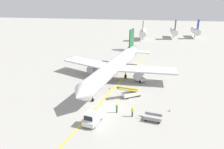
{
  "coord_description": "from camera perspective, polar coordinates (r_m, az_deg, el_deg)",
  "views": [
    {
      "loc": [
        6.25,
        -31.4,
        18.65
      ],
      "look_at": [
        -1.14,
        10.6,
        2.5
      ],
      "focal_mm": 33.09,
      "sensor_mm": 36.0,
      "label": 1
    }
  ],
  "objects": [
    {
      "name": "safety_cone_nose_right",
      "position": [
        41.76,
        -9.84,
        -5.78
      ],
      "size": [
        0.36,
        0.36,
        0.44
      ],
      "primitive_type": "cone",
      "color": "orange",
      "rests_on": "ground"
    },
    {
      "name": "baggage_cart_loaded",
      "position": [
        34.35,
        11.17,
        -11.66
      ],
      "size": [
        3.84,
        1.99,
        0.94
      ],
      "color": "#A5A5A8",
      "rests_on": "ground"
    },
    {
      "name": "pushback_tug",
      "position": [
        32.8,
        -5.6,
        -11.94
      ],
      "size": [
        2.51,
        3.88,
        2.2
      ],
      "color": "silver",
      "rests_on": "ground"
    },
    {
      "name": "safety_cone_wingtip_left",
      "position": [
        44.46,
        -0.59,
        -3.75
      ],
      "size": [
        0.36,
        0.36,
        0.44
      ],
      "primitive_type": "cone",
      "color": "orange",
      "rests_on": "ground"
    },
    {
      "name": "ground_crew_marshaller",
      "position": [
        34.61,
        5.66,
        -10.2
      ],
      "size": [
        0.36,
        0.24,
        1.7
      ],
      "color": "#26262D",
      "rests_on": "ground"
    },
    {
      "name": "distant_aircraft_mid_left",
      "position": [
        104.4,
        16.71,
        11.39
      ],
      "size": [
        3.0,
        10.1,
        8.8
      ],
      "color": "silver",
      "rests_on": "ground"
    },
    {
      "name": "airliner",
      "position": [
        48.56,
        0.85,
        2.46
      ],
      "size": [
        28.06,
        35.14,
        10.1
      ],
      "color": "silver",
      "rests_on": "ground"
    },
    {
      "name": "safety_cone_nose_left",
      "position": [
        37.55,
        15.64,
        -9.51
      ],
      "size": [
        0.36,
        0.36,
        0.44
      ],
      "primitive_type": "cone",
      "color": "orange",
      "rests_on": "ground"
    },
    {
      "name": "ground_crew_wing_walker",
      "position": [
        35.55,
        1.33,
        -9.2
      ],
      "size": [
        0.36,
        0.24,
        1.7
      ],
      "color": "#26262D",
      "rests_on": "ground"
    },
    {
      "name": "taxi_line_yellow",
      "position": [
        41.56,
        -1.34,
        -5.92
      ],
      "size": [
        15.97,
        78.51,
        0.01
      ],
      "primitive_type": "cube",
      "rotation": [
        0.0,
        0.0,
        -0.2
      ],
      "color": "yellow",
      "rests_on": "ground"
    },
    {
      "name": "baggage_tug_near_wing",
      "position": [
        48.71,
        7.61,
        -0.79
      ],
      "size": [
        2.6,
        2.63,
        2.1
      ],
      "color": "silver",
      "rests_on": "ground"
    },
    {
      "name": "distant_aircraft_mid_right",
      "position": [
        109.3,
        22.09,
        11.15
      ],
      "size": [
        3.0,
        10.1,
        8.8
      ],
      "color": "silver",
      "rests_on": "ground"
    },
    {
      "name": "ground_plane",
      "position": [
        37.05,
        -1.12,
        -9.48
      ],
      "size": [
        300.0,
        300.0,
        0.0
      ],
      "primitive_type": "plane",
      "color": "#9E9B93"
    },
    {
      "name": "belt_loader_forward_hold",
      "position": [
        41.13,
        5.3,
        -5.11
      ],
      "size": [
        4.85,
        3.81,
        2.59
      ],
      "color": "silver",
      "rests_on": "ground"
    },
    {
      "name": "distant_aircraft_far_left",
      "position": [
        97.5,
        8.53,
        11.42
      ],
      "size": [
        3.0,
        10.1,
        8.8
      ],
      "color": "silver",
      "rests_on": "ground"
    }
  ]
}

